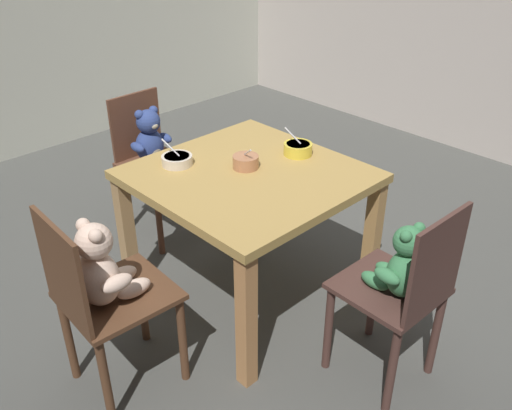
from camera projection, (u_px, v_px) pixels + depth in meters
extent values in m
cube|color=#4A4B47|center=(249.00, 294.00, 2.99)|extent=(5.20, 5.20, 0.04)
cube|color=#AD8948|center=(248.00, 176.00, 2.63)|extent=(0.98, 0.96, 0.04)
cube|color=tan|center=(127.00, 237.00, 2.82)|extent=(0.07, 0.07, 0.67)
cube|color=#B87D4A|center=(246.00, 322.00, 2.27)|extent=(0.07, 0.07, 0.67)
cube|color=tan|center=(251.00, 182.00, 3.35)|extent=(0.07, 0.07, 0.67)
cube|color=#B2834B|center=(372.00, 241.00, 2.80)|extent=(0.07, 0.07, 0.67)
cube|color=brown|center=(159.00, 166.00, 3.26)|extent=(0.42, 0.37, 0.02)
cube|color=brown|center=(136.00, 125.00, 3.28)|extent=(0.02, 0.34, 0.38)
cylinder|color=brown|center=(159.00, 221.00, 3.18)|extent=(0.04, 0.04, 0.44)
cylinder|color=brown|center=(200.00, 202.00, 3.36)|extent=(0.04, 0.04, 0.44)
cylinder|color=brown|center=(124.00, 199.00, 3.39)|extent=(0.04, 0.04, 0.44)
cylinder|color=brown|center=(165.00, 183.00, 3.58)|extent=(0.04, 0.04, 0.44)
ellipsoid|color=navy|center=(150.00, 145.00, 3.25)|extent=(0.15, 0.18, 0.20)
ellipsoid|color=beige|center=(155.00, 149.00, 3.23)|extent=(0.05, 0.10, 0.12)
sphere|color=navy|center=(148.00, 122.00, 3.17)|extent=(0.14, 0.14, 0.14)
ellipsoid|color=beige|center=(153.00, 125.00, 3.14)|extent=(0.05, 0.06, 0.04)
sphere|color=navy|center=(139.00, 115.00, 3.12)|extent=(0.05, 0.05, 0.05)
sphere|color=navy|center=(153.00, 110.00, 3.18)|extent=(0.05, 0.05, 0.05)
ellipsoid|color=navy|center=(137.00, 147.00, 3.16)|extent=(0.11, 0.06, 0.06)
ellipsoid|color=navy|center=(165.00, 138.00, 3.28)|extent=(0.11, 0.06, 0.06)
ellipsoid|color=navy|center=(155.00, 164.00, 3.19)|extent=(0.13, 0.06, 0.06)
ellipsoid|color=navy|center=(168.00, 159.00, 3.25)|extent=(0.13, 0.06, 0.06)
cube|color=#492E28|center=(388.00, 288.00, 2.27)|extent=(0.40, 0.39, 0.02)
cube|color=#492E28|center=(437.00, 265.00, 2.05)|extent=(0.03, 0.35, 0.41)
cylinder|color=#492E28|center=(373.00, 297.00, 2.59)|extent=(0.04, 0.04, 0.44)
cylinder|color=#492E28|center=(328.00, 328.00, 2.40)|extent=(0.04, 0.04, 0.44)
cylinder|color=#492E28|center=(436.00, 333.00, 2.38)|extent=(0.04, 0.04, 0.44)
cylinder|color=#492E28|center=(392.00, 371.00, 2.19)|extent=(0.04, 0.04, 0.44)
ellipsoid|color=#3D804F|center=(406.00, 273.00, 2.17)|extent=(0.15, 0.18, 0.20)
ellipsoid|color=beige|center=(395.00, 270.00, 2.21)|extent=(0.06, 0.10, 0.12)
sphere|color=#3D804F|center=(409.00, 241.00, 2.11)|extent=(0.12, 0.12, 0.12)
ellipsoid|color=beige|center=(399.00, 239.00, 2.14)|extent=(0.04, 0.05, 0.04)
sphere|color=#3D804F|center=(419.00, 228.00, 2.10)|extent=(0.05, 0.05, 0.05)
sphere|color=#3D804F|center=(406.00, 236.00, 2.05)|extent=(0.05, 0.05, 0.05)
ellipsoid|color=#3D804F|center=(416.00, 256.00, 2.23)|extent=(0.11, 0.06, 0.06)
ellipsoid|color=#3D804F|center=(387.00, 276.00, 2.12)|extent=(0.11, 0.06, 0.06)
ellipsoid|color=#3D804F|center=(389.00, 271.00, 2.30)|extent=(0.13, 0.06, 0.06)
ellipsoid|color=#3D804F|center=(375.00, 281.00, 2.25)|extent=(0.13, 0.06, 0.06)
cube|color=#543421|center=(119.00, 295.00, 2.23)|extent=(0.41, 0.44, 0.02)
cube|color=#543421|center=(62.00, 272.00, 2.01)|extent=(0.36, 0.04, 0.41)
cylinder|color=#543421|center=(183.00, 340.00, 2.34)|extent=(0.04, 0.04, 0.44)
cylinder|color=#543421|center=(142.00, 302.00, 2.56)|extent=(0.04, 0.04, 0.44)
cylinder|color=#543421|center=(106.00, 383.00, 2.14)|extent=(0.04, 0.04, 0.44)
cylinder|color=#543421|center=(69.00, 338.00, 2.35)|extent=(0.04, 0.04, 0.44)
ellipsoid|color=beige|center=(98.00, 278.00, 2.13)|extent=(0.20, 0.18, 0.22)
ellipsoid|color=beige|center=(111.00, 275.00, 2.16)|extent=(0.11, 0.06, 0.13)
sphere|color=beige|center=(94.00, 241.00, 2.05)|extent=(0.14, 0.14, 0.14)
ellipsoid|color=beige|center=(106.00, 239.00, 2.09)|extent=(0.06, 0.05, 0.04)
sphere|color=beige|center=(96.00, 236.00, 1.99)|extent=(0.05, 0.05, 0.05)
sphere|color=beige|center=(83.00, 225.00, 2.05)|extent=(0.05, 0.05, 0.05)
ellipsoid|color=beige|center=(117.00, 283.00, 2.06)|extent=(0.07, 0.13, 0.06)
ellipsoid|color=beige|center=(89.00, 257.00, 2.20)|extent=(0.07, 0.13, 0.06)
ellipsoid|color=beige|center=(134.00, 288.00, 2.20)|extent=(0.08, 0.15, 0.07)
ellipsoid|color=beige|center=(120.00, 276.00, 2.27)|extent=(0.08, 0.15, 0.07)
cylinder|color=yellow|center=(298.00, 149.00, 2.78)|extent=(0.14, 0.14, 0.06)
cylinder|color=yellow|center=(298.00, 153.00, 2.80)|extent=(0.08, 0.08, 0.01)
cylinder|color=beige|center=(298.00, 144.00, 2.77)|extent=(0.12, 0.12, 0.01)
cylinder|color=#BCBCC1|center=(293.00, 136.00, 2.77)|extent=(0.10, 0.03, 0.07)
ellipsoid|color=#BCBCC1|center=(300.00, 146.00, 2.77)|extent=(0.04, 0.03, 0.01)
cylinder|color=beige|center=(177.00, 160.00, 2.68)|extent=(0.15, 0.15, 0.05)
cylinder|color=beige|center=(177.00, 164.00, 2.69)|extent=(0.08, 0.08, 0.01)
cylinder|color=#CAAD8D|center=(177.00, 156.00, 2.67)|extent=(0.12, 0.12, 0.01)
cylinder|color=#BCBCC1|center=(170.00, 147.00, 2.67)|extent=(0.10, 0.04, 0.08)
ellipsoid|color=#BCBCC1|center=(179.00, 157.00, 2.67)|extent=(0.04, 0.03, 0.01)
cylinder|color=#B57550|center=(246.00, 162.00, 2.65)|extent=(0.12, 0.12, 0.06)
cylinder|color=#B57550|center=(246.00, 167.00, 2.66)|extent=(0.07, 0.07, 0.01)
cylinder|color=#CABE8D|center=(246.00, 157.00, 2.64)|extent=(0.10, 0.10, 0.01)
cylinder|color=#BCBCC1|center=(248.00, 152.00, 2.60)|extent=(0.08, 0.04, 0.06)
ellipsoid|color=#BCBCC1|center=(245.00, 157.00, 2.65)|extent=(0.04, 0.03, 0.01)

